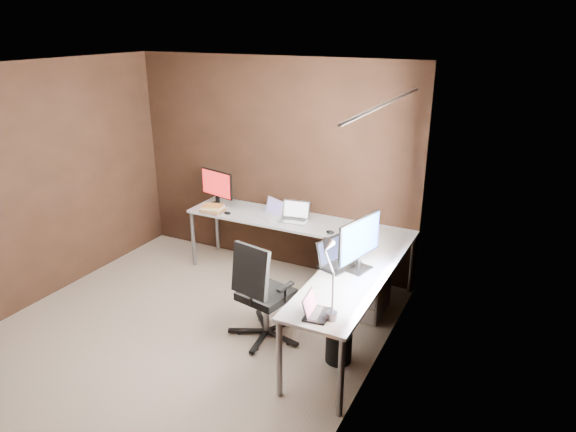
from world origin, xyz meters
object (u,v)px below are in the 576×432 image
at_px(drawer_pedestal, 365,285).
at_px(laptop_silver, 295,216).
at_px(laptop_white, 271,213).
at_px(desk_lamp, 328,268).
at_px(wastebasket, 339,347).
at_px(laptop_black_small, 315,310).
at_px(office_chair, 264,310).
at_px(book_stack, 213,209).
at_px(monitor_right, 360,241).
at_px(laptop_black_big, 336,259).
at_px(monitor_left, 217,186).

height_order(drawer_pedestal, laptop_silver, laptop_silver).
bearing_deg(laptop_white, desk_lamp, -25.48).
bearing_deg(wastebasket, laptop_black_small, -93.71).
distance_m(office_chair, wastebasket, 0.79).
bearing_deg(laptop_white, office_chair, -40.28).
distance_m(laptop_silver, book_stack, 1.01).
height_order(desk_lamp, office_chair, desk_lamp).
distance_m(drawer_pedestal, monitor_right, 0.89).
relative_size(drawer_pedestal, laptop_black_small, 2.21).
height_order(monitor_right, desk_lamp, desk_lamp).
bearing_deg(office_chair, wastebasket, 8.96).
distance_m(laptop_silver, desk_lamp, 2.03).
bearing_deg(book_stack, laptop_black_big, -19.97).
bearing_deg(monitor_left, drawer_pedestal, 3.70).
xyz_separation_m(monitor_left, laptop_black_big, (1.91, -0.88, -0.20)).
height_order(monitor_right, laptop_black_small, monitor_right).
bearing_deg(monitor_right, laptop_silver, 65.19).
distance_m(monitor_left, laptop_white, 0.80).
bearing_deg(laptop_silver, desk_lamp, -64.96).
bearing_deg(laptop_silver, monitor_right, -47.11).
xyz_separation_m(laptop_white, office_chair, (0.57, -1.22, -0.48)).
bearing_deg(laptop_black_small, laptop_silver, 23.33).
bearing_deg(laptop_white, wastebasket, -18.12).
distance_m(laptop_white, office_chair, 1.43).
bearing_deg(desk_lamp, laptop_black_small, -122.15).
distance_m(laptop_black_big, desk_lamp, 0.93).
height_order(drawer_pedestal, laptop_black_small, laptop_black_small).
bearing_deg(monitor_left, desk_lamp, -24.43).
bearing_deg(desk_lamp, office_chair, 169.55).
distance_m(laptop_silver, wastebasket, 1.76).
height_order(laptop_silver, desk_lamp, desk_lamp).
bearing_deg(book_stack, laptop_silver, 10.92).
bearing_deg(desk_lamp, drawer_pedestal, 113.36).
height_order(laptop_black_big, wastebasket, laptop_black_big).
distance_m(monitor_right, desk_lamp, 0.83).
xyz_separation_m(laptop_white, desk_lamp, (1.39, -1.67, 0.34)).
relative_size(drawer_pedestal, laptop_white, 1.68).
bearing_deg(book_stack, monitor_left, 109.51).
relative_size(monitor_left, laptop_black_small, 1.84).
bearing_deg(laptop_black_big, book_stack, 89.03).
bearing_deg(monitor_left, wastebasket, -17.40).
distance_m(laptop_white, laptop_black_small, 2.18).
xyz_separation_m(laptop_white, laptop_black_big, (1.14, -0.84, 0.01)).
height_order(drawer_pedestal, laptop_white, laptop_white).
xyz_separation_m(laptop_silver, office_chair, (0.27, -1.23, -0.48)).
bearing_deg(drawer_pedestal, book_stack, 175.64).
distance_m(laptop_silver, laptop_black_small, 2.02).
bearing_deg(book_stack, office_chair, -39.45).
distance_m(monitor_right, office_chair, 1.13).
distance_m(desk_lamp, wastebasket, 1.07).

